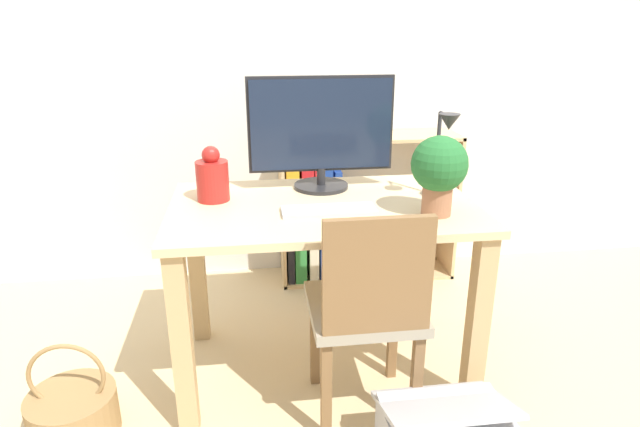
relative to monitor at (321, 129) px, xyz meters
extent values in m
plane|color=#CCB284|center=(-0.02, -0.22, -1.00)|extent=(10.00, 10.00, 0.00)
cube|color=silver|center=(-0.02, 0.82, 0.30)|extent=(8.00, 0.05, 2.60)
cube|color=#D8BC8C|center=(-0.02, -0.22, -0.26)|extent=(1.18, 0.73, 0.03)
cube|color=tan|center=(-0.56, -0.53, -0.64)|extent=(0.07, 0.07, 0.72)
cube|color=tan|center=(0.52, -0.53, -0.64)|extent=(0.07, 0.07, 0.72)
cube|color=tan|center=(-0.56, 0.09, -0.64)|extent=(0.07, 0.07, 0.72)
cube|color=tan|center=(0.52, 0.09, -0.64)|extent=(0.07, 0.07, 0.72)
cylinder|color=#232326|center=(0.00, 0.00, -0.24)|extent=(0.23, 0.23, 0.02)
cylinder|color=#232326|center=(0.00, 0.00, -0.20)|extent=(0.04, 0.04, 0.07)
cube|color=#232326|center=(0.00, 0.00, 0.02)|extent=(0.60, 0.02, 0.39)
cube|color=#192338|center=(0.00, 0.00, 0.02)|extent=(0.58, 0.03, 0.37)
cube|color=#B2B2B7|center=(-0.01, -0.31, -0.24)|extent=(0.35, 0.12, 0.02)
cylinder|color=#B2231E|center=(-0.44, -0.11, -0.17)|extent=(0.13, 0.13, 0.16)
sphere|color=#B2231E|center=(-0.44, -0.11, -0.07)|extent=(0.07, 0.07, 0.07)
cylinder|color=#2D2D33|center=(0.45, -0.16, -0.24)|extent=(0.10, 0.10, 0.02)
cylinder|color=#2D2D33|center=(0.45, -0.16, -0.07)|extent=(0.02, 0.02, 0.32)
cylinder|color=#2D2D33|center=(0.45, -0.21, 0.09)|extent=(0.01, 0.10, 0.01)
cone|color=#2D2D33|center=(0.45, -0.26, 0.07)|extent=(0.08, 0.08, 0.06)
cylinder|color=#9E6647|center=(0.37, -0.39, -0.20)|extent=(0.11, 0.11, 0.11)
sphere|color=#23662D|center=(0.37, -0.39, -0.06)|extent=(0.20, 0.20, 0.20)
cube|color=#9E937F|center=(0.09, -0.48, -0.57)|extent=(0.40, 0.40, 0.04)
cube|color=brown|center=(0.09, -0.66, -0.35)|extent=(0.36, 0.03, 0.40)
cube|color=brown|center=(-0.07, -0.64, -0.79)|extent=(0.04, 0.04, 0.41)
cube|color=brown|center=(0.26, -0.64, -0.79)|extent=(0.04, 0.04, 0.41)
cube|color=brown|center=(-0.07, -0.32, -0.79)|extent=(0.04, 0.04, 0.41)
cube|color=brown|center=(0.26, -0.32, -0.79)|extent=(0.04, 0.04, 0.41)
cube|color=tan|center=(-0.13, 0.64, -0.58)|extent=(0.02, 0.28, 0.83)
cube|color=tan|center=(0.84, 0.64, -0.58)|extent=(0.02, 0.28, 0.83)
cube|color=tan|center=(0.35, 0.64, -0.99)|extent=(0.99, 0.28, 0.02)
cube|color=tan|center=(0.35, 0.64, -0.17)|extent=(0.99, 0.28, 0.02)
cube|color=tan|center=(0.35, 0.64, -0.58)|extent=(0.95, 0.28, 0.02)
cube|color=black|center=(-0.09, 0.64, -0.82)|extent=(0.04, 0.24, 0.32)
cube|color=#2D7F38|center=(-0.04, 0.64, -0.85)|extent=(0.06, 0.24, 0.26)
cube|color=beige|center=(0.04, 0.64, -0.85)|extent=(0.05, 0.24, 0.25)
cube|color=navy|center=(0.10, 0.64, -0.80)|extent=(0.06, 0.24, 0.37)
cube|color=red|center=(0.17, 0.64, -0.84)|extent=(0.05, 0.24, 0.28)
cube|color=orange|center=(-0.08, 0.64, -0.42)|extent=(0.07, 0.24, 0.30)
cube|color=red|center=(0.00, 0.64, -0.40)|extent=(0.06, 0.24, 0.35)
cube|color=red|center=(0.06, 0.64, -0.42)|extent=(0.04, 0.24, 0.31)
cube|color=navy|center=(0.12, 0.64, -0.41)|extent=(0.04, 0.24, 0.32)
cube|color=navy|center=(0.17, 0.64, -0.46)|extent=(0.04, 0.24, 0.23)
cylinder|color=#997547|center=(-0.97, -0.50, -0.91)|extent=(0.31, 0.31, 0.17)
torus|color=#997547|center=(-0.97, -0.50, -0.75)|extent=(0.26, 0.02, 0.26)
cube|color=#B2B2B7|center=(0.29, -0.81, -0.75)|extent=(0.41, 0.32, 0.13)
camera|label=1|loc=(-0.29, -2.16, 0.42)|focal=30.00mm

